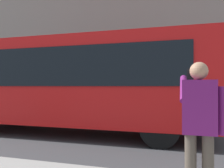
{
  "coord_description": "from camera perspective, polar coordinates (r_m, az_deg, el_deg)",
  "views": [
    {
      "loc": [
        -0.71,
        7.36,
        1.56
      ],
      "look_at": [
        1.4,
        0.37,
        1.61
      ],
      "focal_mm": 37.86,
      "sensor_mm": 36.0,
      "label": 1
    }
  ],
  "objects": [
    {
      "name": "red_bus",
      "position": [
        7.94,
        -10.07,
        0.48
      ],
      "size": [
        9.05,
        2.54,
        3.08
      ],
      "color": "red",
      "rests_on": "ground_plane"
    },
    {
      "name": "pedestrian_photographer",
      "position": [
        3.11,
        20.35,
        -8.11
      ],
      "size": [
        0.53,
        0.52,
        1.7
      ],
      "color": "#4C4238",
      "rests_on": "sidewalk_curb"
    },
    {
      "name": "building_facade_far",
      "position": [
        14.85,
        13.92,
        16.94
      ],
      "size": [
        28.0,
        1.55,
        12.0
      ],
      "color": "gray",
      "rests_on": "ground_plane"
    },
    {
      "name": "ground_plane",
      "position": [
        7.55,
        11.29,
        -12.33
      ],
      "size": [
        60.0,
        60.0,
        0.0
      ],
      "primitive_type": "plane",
      "color": "#38383A"
    }
  ]
}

